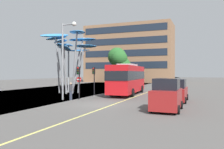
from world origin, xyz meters
TOP-DOWN VIEW (x-y plane):
  - ground at (-0.73, 0.00)m, footprint 120.00×240.00m
  - red_bus at (-0.36, 9.65)m, footprint 3.30×10.53m
  - leaf_sculpture at (-8.23, 8.34)m, footprint 8.33×7.81m
  - traffic_light_kerb_near at (-3.43, 2.83)m, footprint 0.28×0.42m
  - traffic_light_kerb_far at (-3.76, 7.04)m, footprint 0.28×0.42m
  - traffic_light_island_mid at (-3.61, 10.45)m, footprint 0.28×0.42m
  - traffic_light_opposite at (-3.54, 16.27)m, footprint 0.28×0.42m
  - car_parked_near at (5.97, -1.00)m, footprint 2.03×3.84m
  - car_parked_mid at (6.02, 4.67)m, footprint 2.08×4.51m
  - street_lamp at (-4.31, 1.80)m, footprint 1.64×0.44m
  - tree_pavement_near at (-7.16, 25.50)m, footprint 4.77×4.33m
  - pedestrian at (-3.82, 1.93)m, footprint 0.34×0.34m
  - no_entry_sign at (-4.35, 4.49)m, footprint 0.60×0.12m
  - backdrop_building at (-11.50, 46.23)m, footprint 24.77×10.17m

SIDE VIEW (x-z plane):
  - ground at x=-0.73m, z-range -0.10..0.00m
  - pedestrian at x=-3.82m, z-range 0.01..1.75m
  - car_parked_mid at x=6.02m, z-range -0.07..2.05m
  - car_parked_near at x=5.97m, z-range -0.08..2.24m
  - no_entry_sign at x=-4.35m, z-range 0.39..2.65m
  - red_bus at x=-0.36m, z-range 0.17..3.96m
  - traffic_light_kerb_near at x=-3.43m, z-range 0.76..4.09m
  - traffic_light_kerb_far at x=-3.76m, z-range 0.76..4.12m
  - traffic_light_island_mid at x=-3.61m, z-range 0.83..4.51m
  - traffic_light_opposite at x=-3.54m, z-range 0.85..4.67m
  - street_lamp at x=-4.31m, z-range 1.05..8.77m
  - tree_pavement_near at x=-7.16m, z-range 1.25..9.05m
  - leaf_sculpture at x=-8.23m, z-range 2.27..10.45m
  - backdrop_building at x=-11.50m, z-range 0.00..16.31m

